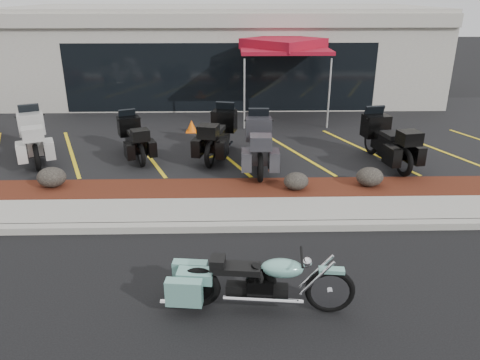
{
  "coord_description": "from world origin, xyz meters",
  "views": [
    {
      "loc": [
        0.29,
        -7.7,
        4.59
      ],
      "look_at": [
        0.51,
        1.2,
        1.0
      ],
      "focal_mm": 35.0,
      "sensor_mm": 36.0,
      "label": 1
    }
  ],
  "objects_px": {
    "hero_cruiser": "(330,285)",
    "touring_white": "(32,128)",
    "traffic_cone": "(192,126)",
    "popup_canopy": "(284,46)"
  },
  "relations": [
    {
      "from": "hero_cruiser",
      "to": "touring_white",
      "type": "xyz_separation_m",
      "value": [
        -7.3,
        7.55,
        0.37
      ]
    },
    {
      "from": "hero_cruiser",
      "to": "touring_white",
      "type": "bearing_deg",
      "value": 140.23
    },
    {
      "from": "hero_cruiser",
      "to": "touring_white",
      "type": "height_order",
      "value": "touring_white"
    },
    {
      "from": "traffic_cone",
      "to": "popup_canopy",
      "type": "height_order",
      "value": "popup_canopy"
    },
    {
      "from": "touring_white",
      "to": "popup_canopy",
      "type": "distance_m",
      "value": 8.88
    },
    {
      "from": "hero_cruiser",
      "to": "popup_canopy",
      "type": "xyz_separation_m",
      "value": [
        0.48,
        11.38,
        2.28
      ]
    },
    {
      "from": "hero_cruiser",
      "to": "traffic_cone",
      "type": "xyz_separation_m",
      "value": [
        -2.77,
        9.54,
        -0.15
      ]
    },
    {
      "from": "hero_cruiser",
      "to": "touring_white",
      "type": "distance_m",
      "value": 10.5
    },
    {
      "from": "traffic_cone",
      "to": "popup_canopy",
      "type": "xyz_separation_m",
      "value": [
        3.25,
        1.84,
        2.43
      ]
    },
    {
      "from": "touring_white",
      "to": "hero_cruiser",
      "type": "bearing_deg",
      "value": -159.21
    }
  ]
}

